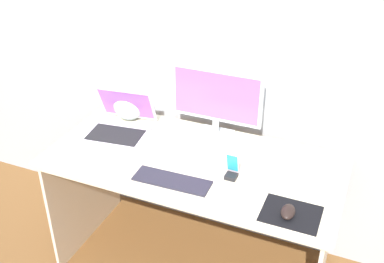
# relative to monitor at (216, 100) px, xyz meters

# --- Properties ---
(wall_back) EXTENTS (6.00, 0.04, 2.50)m
(wall_back) POSITION_rel_monitor_xyz_m (-0.02, 0.15, 0.29)
(wall_back) COLOR #9EA2A7
(wall_back) RESTS_ON ground_plane
(desk) EXTENTS (1.49, 0.72, 0.75)m
(desk) POSITION_rel_monitor_xyz_m (-0.02, -0.27, -0.37)
(desk) COLOR beige
(desk) RESTS_ON ground_plane
(monitor) EXTENTS (0.50, 0.14, 0.39)m
(monitor) POSITION_rel_monitor_xyz_m (0.00, 0.00, 0.00)
(monitor) COLOR silver
(monitor) RESTS_ON desk
(laptop) EXTENTS (0.37, 0.37, 0.23)m
(laptop) POSITION_rel_monitor_xyz_m (-0.50, -0.17, -0.17)
(laptop) COLOR white
(laptop) RESTS_ON desk
(fishbowl) EXTENTS (0.19, 0.19, 0.19)m
(fishbowl) POSITION_rel_monitor_xyz_m (-0.53, -0.01, -0.13)
(fishbowl) COLOR silver
(fishbowl) RESTS_ON desk
(keyboard_external) EXTENTS (0.37, 0.13, 0.01)m
(keyboard_external) POSITION_rel_monitor_xyz_m (-0.04, -0.48, -0.21)
(keyboard_external) COLOR #242330
(keyboard_external) RESTS_ON desk
(mousepad) EXTENTS (0.25, 0.20, 0.00)m
(mousepad) POSITION_rel_monitor_xyz_m (0.53, -0.49, -0.21)
(mousepad) COLOR black
(mousepad) RESTS_ON desk
(mouse) EXTENTS (0.06, 0.10, 0.04)m
(mouse) POSITION_rel_monitor_xyz_m (0.52, -0.51, -0.19)
(mouse) COLOR black
(mouse) RESTS_ON mousepad
(phone_in_dock) EXTENTS (0.06, 0.06, 0.14)m
(phone_in_dock) POSITION_rel_monitor_xyz_m (0.21, -0.34, -0.17)
(phone_in_dock) COLOR black
(phone_in_dock) RESTS_ON desk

